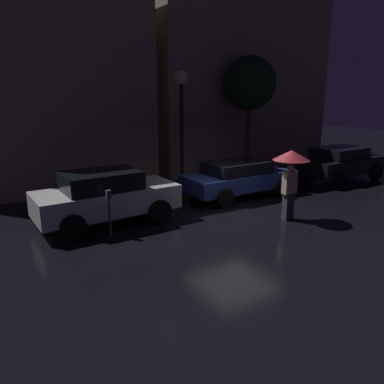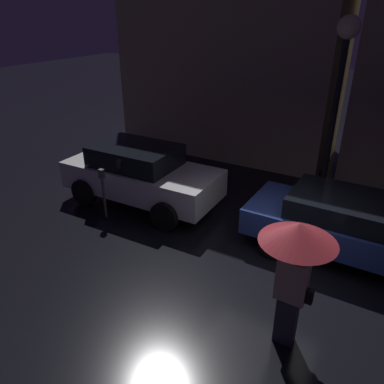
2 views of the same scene
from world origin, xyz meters
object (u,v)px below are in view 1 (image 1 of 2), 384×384
street_lamp_near (182,99)px  parked_car_black (340,162)px  parked_car_blue (239,178)px  pedestrian_with_umbrella (291,165)px  parked_car_white (106,196)px  parking_meter (109,208)px

street_lamp_near → parked_car_black: bearing=-21.5°
parked_car_blue → pedestrian_with_umbrella: (-0.43, -2.83, 0.96)m
pedestrian_with_umbrella → parked_car_white: bearing=151.7°
parked_car_white → street_lamp_near: bearing=30.8°
parked_car_black → parking_meter: 10.90m
parked_car_white → parked_car_blue: parked_car_white is taller
parked_car_blue → pedestrian_with_umbrella: bearing=-97.7°
parked_car_white → pedestrian_with_umbrella: size_ratio=1.93×
parked_car_black → street_lamp_near: bearing=157.6°
pedestrian_with_umbrella → parked_car_black: bearing=24.8°
parked_car_black → pedestrian_with_umbrella: size_ratio=1.97×
street_lamp_near → parked_car_white: bearing=-148.4°
parked_car_black → street_lamp_near: size_ratio=0.92×
parked_car_black → street_lamp_near: (-6.49, 2.55, 2.68)m
parked_car_black → parking_meter: (-10.85, -1.02, 0.01)m
parked_car_black → parked_car_blue: bearing=176.3°
parking_meter → street_lamp_near: size_ratio=0.28×
parked_car_black → parked_car_white: bearing=178.7°
parked_car_blue → parked_car_black: (5.45, -0.26, 0.07)m
parked_car_blue → parked_car_black: bearing=-1.9°
parked_car_white → parking_meter: parked_car_white is taller
parked_car_white → parking_meter: bearing=-106.4°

